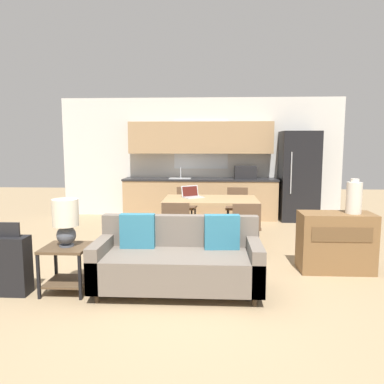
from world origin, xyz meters
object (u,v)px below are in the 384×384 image
dining_chair_near_left (177,224)px  dining_chair_far_right (237,206)px  dining_chair_far_left (185,205)px  dining_chair_near_right (245,225)px  table_lamp (66,219)px  credenza (336,242)px  laptop (192,195)px  side_table (67,261)px  vase (354,197)px  dining_table (211,202)px  couch (178,261)px  refrigerator (299,176)px  suitcase (12,265)px

dining_chair_near_left → dining_chair_far_right: bearing=-119.7°
dining_chair_far_left → dining_chair_near_right: size_ratio=1.00×
dining_chair_near_right → table_lamp: bearing=29.6°
credenza → laptop: 2.50m
credenza → dining_chair_near_left: dining_chair_near_left is taller
side_table → dining_chair_far_left: 3.32m
vase → dining_chair_near_right: (-1.33, 0.52, -0.49)m
dining_table → dining_chair_far_right: bearing=60.0°
vase → credenza: bearing=174.7°
couch → side_table: size_ratio=3.53×
refrigerator → suitcase: refrigerator is taller
dining_table → couch: 2.19m
credenza → dining_chair_far_right: size_ratio=1.13×
couch → vase: bearing=18.5°
refrigerator → laptop: (-2.23, -1.87, -0.17)m
dining_chair_near_left → suitcase: size_ratio=1.01×
dining_chair_far_right → laptop: laptop is taller
dining_table → laptop: 0.36m
dining_chair_far_left → dining_chair_near_right: same height
dining_chair_far_right → dining_chair_near_left: size_ratio=1.00×
laptop → couch: bearing=-123.8°
credenza → vase: 0.63m
refrigerator → dining_chair_far_left: (-2.39, -1.11, -0.48)m
dining_table → dining_chair_near_left: 1.00m
dining_chair_near_left → dining_table: bearing=-120.0°
couch → credenza: 2.13m
table_lamp → dining_chair_far_right: 3.77m
table_lamp → dining_chair_near_right: table_lamp is taller
dining_chair_near_right → suitcase: size_ratio=1.01×
table_lamp → dining_chair_near_right: size_ratio=0.65×
side_table → laptop: 2.72m
dining_chair_near_right → suitcase: bearing=25.5°
credenza → vase: (0.20, -0.02, 0.59)m
vase → dining_chair_near_right: 1.51m
dining_table → dining_chair_far_left: dining_chair_far_left is taller
vase → dining_chair_near_left: bearing=166.7°
dining_table → side_table: size_ratio=2.99×
side_table → table_lamp: size_ratio=0.98×
couch → dining_chair_far_right: bearing=73.9°
credenza → table_lamp: bearing=-165.1°
refrigerator → suitcase: bearing=-133.2°
table_lamp → suitcase: size_ratio=0.66×
dining_chair_near_right → dining_table: bearing=-63.5°
dining_chair_far_right → suitcase: (-2.69, -3.23, -0.15)m
couch → dining_chair_far_right: (0.87, 3.01, 0.14)m
refrigerator → dining_chair_near_left: size_ratio=2.35×
refrigerator → dining_chair_near_right: (-1.40, -2.87, -0.48)m
dining_chair_far_left → dining_table: bearing=-52.9°
couch → dining_chair_far_right: 3.13m
couch → dining_chair_near_left: size_ratio=2.24×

